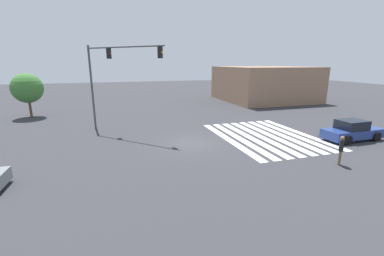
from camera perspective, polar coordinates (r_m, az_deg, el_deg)
name	(u,v)px	position (r m, az deg, el deg)	size (l,w,h in m)	color
ground_plane	(192,143)	(19.28, 0.00, -3.39)	(131.89, 131.89, 0.00)	#333338
crosswalk_markings	(266,136)	(21.97, 16.04, -1.72)	(10.04, 7.25, 0.01)	silver
traffic_signal_mast	(110,70)	(23.01, -17.82, 12.20)	(5.65, 5.65, 7.31)	#47474C
car_2	(352,131)	(23.50, 32.02, -0.55)	(2.09, 4.76, 1.59)	navy
corner_building	(264,84)	(42.88, 15.72, 9.48)	(12.83, 12.83, 5.23)	#937056
pedestrian	(341,149)	(17.33, 30.20, -4.03)	(0.41, 0.41, 1.77)	brown
tree_corner_a	(27,88)	(33.16, -32.77, 7.43)	(3.18, 3.18, 4.77)	brown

